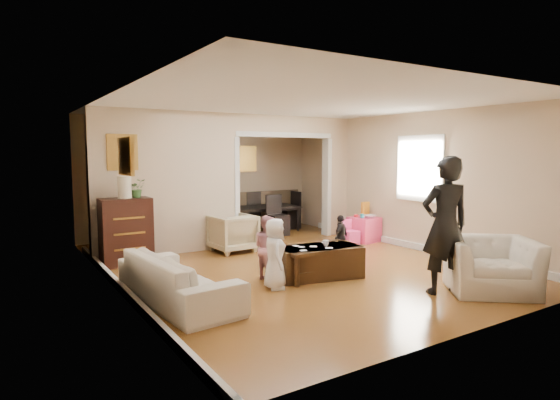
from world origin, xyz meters
TOP-DOWN VIEW (x-y plane):
  - floor at (0.00, 0.00)m, footprint 7.00×7.00m
  - partition_left at (-1.38, 1.80)m, footprint 2.75×0.18m
  - partition_right at (2.48, 1.80)m, footprint 0.55×0.18m
  - partition_header at (1.10, 1.80)m, footprint 2.22×0.18m
  - window_pane at (2.73, -0.40)m, footprint 0.03×0.95m
  - framed_art_partition at (-2.20, 1.70)m, footprint 0.45×0.03m
  - framed_art_sofa_wall at (-2.71, -0.60)m, footprint 0.03×0.55m
  - framed_art_alcove at (1.10, 3.44)m, footprint 0.45×0.03m
  - sofa at (-2.22, -0.95)m, footprint 0.99×2.11m
  - armchair_back at (-0.33, 1.34)m, footprint 0.79×0.81m
  - armchair_front at (1.45, -2.74)m, footprint 1.45×1.43m
  - dresser at (-2.26, 1.37)m, footprint 0.80×0.45m
  - table_lamp at (-2.26, 1.37)m, footprint 0.22×0.22m
  - potted_plant at (-2.06, 1.37)m, footprint 0.28×0.24m
  - coffee_table at (-0.05, -0.95)m, footprint 1.34×0.89m
  - coffee_cup at (0.05, -1.00)m, footprint 0.12×0.12m
  - play_table at (2.42, 0.77)m, footprint 0.59×0.59m
  - cereal_box at (2.54, 0.87)m, footprint 0.21×0.09m
  - cyan_cup at (2.32, 0.72)m, footprint 0.08×0.08m
  - toy_block at (2.30, 0.89)m, footprint 0.10×0.09m
  - play_bowl at (2.47, 0.65)m, footprint 0.26×0.26m
  - dining_table at (1.29, 2.99)m, footprint 1.74×1.10m
  - adult_person at (0.86, -2.47)m, footprint 0.77×0.63m
  - child_kneel_a at (-0.90, -1.10)m, footprint 0.47×0.55m
  - child_kneel_b at (-0.75, -0.65)m, footprint 0.41×0.50m
  - child_toddler at (1.00, -0.20)m, footprint 0.49×0.37m
  - craft_papers at (-0.17, -0.95)m, footprint 0.69×0.51m

SIDE VIEW (x-z plane):
  - floor at x=0.00m, z-range 0.00..0.00m
  - coffee_table at x=-0.05m, z-range 0.00..0.46m
  - play_table at x=2.42m, z-range 0.00..0.51m
  - dining_table at x=1.29m, z-range 0.00..0.58m
  - sofa at x=-2.22m, z-range 0.00..0.60m
  - armchair_back at x=-0.33m, z-range 0.00..0.70m
  - armchair_front at x=1.45m, z-range 0.00..0.71m
  - child_toddler at x=1.00m, z-range 0.00..0.77m
  - craft_papers at x=-0.17m, z-range 0.46..0.47m
  - child_kneel_b at x=-0.75m, z-range 0.00..0.94m
  - child_kneel_a at x=-0.90m, z-range 0.00..0.96m
  - coffee_cup at x=0.05m, z-range 0.46..0.55m
  - toy_block at x=2.30m, z-range 0.51..0.56m
  - play_bowl at x=2.47m, z-range 0.51..0.57m
  - cyan_cup at x=2.32m, z-range 0.51..0.59m
  - dresser at x=-2.26m, z-range 0.00..1.10m
  - cereal_box at x=2.54m, z-range 0.51..0.81m
  - adult_person at x=0.86m, z-range 0.00..1.80m
  - potted_plant at x=-2.06m, z-range 1.10..1.41m
  - table_lamp at x=-2.26m, z-range 1.10..1.46m
  - partition_left at x=-1.38m, z-range 0.00..2.60m
  - partition_right at x=2.48m, z-range 0.00..2.60m
  - window_pane at x=2.73m, z-range 1.00..2.10m
  - framed_art_alcove at x=1.10m, z-range 1.42..1.98m
  - framed_art_sofa_wall at x=-2.71m, z-range 1.60..2.00m
  - framed_art_partition at x=-2.20m, z-range 1.58..2.12m
  - partition_header at x=1.10m, z-range 2.25..2.60m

